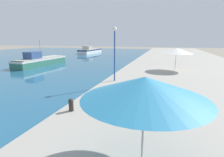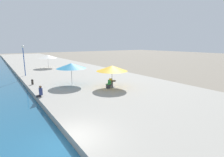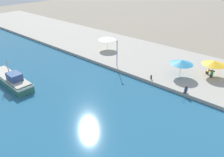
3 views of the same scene
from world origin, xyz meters
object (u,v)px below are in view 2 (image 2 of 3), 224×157
object	(u,v)px
cafe_table	(113,83)
lamppost	(24,55)
cafe_umbrella_white	(71,66)
cafe_umbrella_striped	(48,57)
cafe_chair_right	(108,85)
cafe_umbrella_pink	(112,68)
cafe_chair_left	(110,83)
person_at_quay	(40,92)
mooring_bollard	(32,82)

from	to	relation	value
cafe_table	lamppost	distance (m)	15.42
cafe_umbrella_white	cafe_umbrella_striped	distance (m)	16.85
cafe_chair_right	lamppost	bearing A→B (deg)	10.58
cafe_umbrella_pink	cafe_umbrella_white	bearing A→B (deg)	131.51
cafe_umbrella_pink	cafe_chair_left	xyz separation A→B (m)	(0.20, 0.68, -1.83)
person_at_quay	mooring_bollard	xyz separation A→B (m)	(0.33, 5.65, -0.12)
cafe_umbrella_striped	lamppost	world-z (taller)	lamppost
cafe_umbrella_white	cafe_table	world-z (taller)	cafe_umbrella_white
cafe_umbrella_pink	cafe_table	bearing A→B (deg)	-24.92
lamppost	cafe_chair_left	bearing A→B (deg)	-60.78
cafe_chair_right	cafe_umbrella_striped	bearing A→B (deg)	-11.44
cafe_umbrella_pink	cafe_umbrella_striped	bearing A→B (deg)	94.57
cafe_chair_left	lamppost	distance (m)	14.90
cafe_chair_right	person_at_quay	bearing A→B (deg)	67.34
mooring_bollard	cafe_chair_left	bearing A→B (deg)	-38.00
cafe_umbrella_striped	cafe_chair_right	distance (m)	20.81
cafe_umbrella_white	person_at_quay	world-z (taller)	cafe_umbrella_white
cafe_chair_left	mooring_bollard	world-z (taller)	cafe_chair_left
cafe_chair_left	lamppost	world-z (taller)	lamppost
lamppost	cafe_table	bearing A→B (deg)	-62.52
cafe_chair_left	lamppost	size ratio (longest dim) A/B	0.20
cafe_chair_left	cafe_umbrella_pink	bearing A→B (deg)	-95.61
cafe_umbrella_white	person_at_quay	distance (m)	5.46
cafe_umbrella_white	cafe_umbrella_striped	xyz separation A→B (m)	(1.65, 16.77, -0.02)
cafe_chair_left	lamppost	xyz separation A→B (m)	(-7.15, 12.78, 2.77)
cafe_umbrella_pink	cafe_umbrella_striped	size ratio (longest dim) A/B	0.97
cafe_table	person_at_quay	xyz separation A→B (m)	(-7.61, 0.85, -0.06)
cafe_chair_left	person_at_quay	size ratio (longest dim) A/B	0.86
mooring_bollard	lamppost	xyz separation A→B (m)	(0.26, 6.99, 2.74)
mooring_bollard	lamppost	distance (m)	7.51
cafe_umbrella_striped	cafe_table	size ratio (longest dim) A/B	4.49
cafe_umbrella_pink	lamppost	distance (m)	15.17
mooring_bollard	cafe_chair_right	bearing A→B (deg)	-45.43
cafe_table	mooring_bollard	xyz separation A→B (m)	(-7.28, 6.50, -0.18)
person_at_quay	cafe_umbrella_white	bearing A→B (deg)	34.29
cafe_umbrella_white	cafe_chair_right	world-z (taller)	cafe_umbrella_white
cafe_umbrella_striped	cafe_table	bearing A→B (deg)	-85.25
cafe_umbrella_pink	cafe_umbrella_white	distance (m)	4.97
cafe_table	cafe_chair_right	xyz separation A→B (m)	(-0.70, -0.18, -0.21)
cafe_chair_right	person_at_quay	xyz separation A→B (m)	(-6.91, 1.03, 0.14)
cafe_umbrella_pink	cafe_chair_left	world-z (taller)	cafe_umbrella_pink
person_at_quay	lamppost	size ratio (longest dim) A/B	0.23
cafe_umbrella_white	cafe_chair_left	world-z (taller)	cafe_umbrella_white
cafe_chair_right	cafe_umbrella_white	bearing A→B (deg)	19.86
cafe_umbrella_pink	lamppost	size ratio (longest dim) A/B	0.77
cafe_umbrella_white	lamppost	size ratio (longest dim) A/B	0.77
cafe_umbrella_white	cafe_umbrella_pink	bearing A→B (deg)	-48.49
cafe_table	cafe_chair_left	size ratio (longest dim) A/B	0.88
cafe_umbrella_striped	person_at_quay	bearing A→B (deg)	-106.72
cafe_umbrella_striped	cafe_table	xyz separation A→B (m)	(1.70, -20.52, -1.73)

